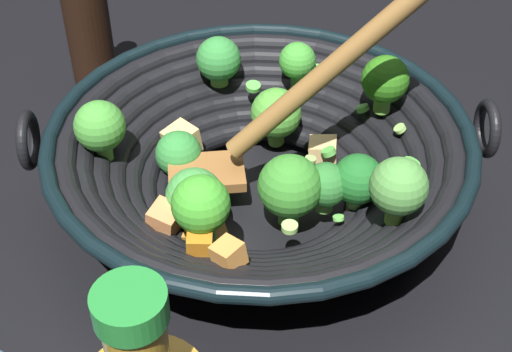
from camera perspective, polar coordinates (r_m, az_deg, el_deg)
name	(u,v)px	position (r m, az deg, el deg)	size (l,w,h in m)	color
ground_plane	(260,205)	(0.72, 0.28, -2.27)	(4.00, 4.00, 0.00)	black
wok	(260,158)	(0.68, 0.33, 1.42)	(0.39, 0.39, 0.23)	black
soy_sauce_bottle	(89,31)	(0.86, -12.79, 10.85)	(0.05, 0.05, 0.18)	black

